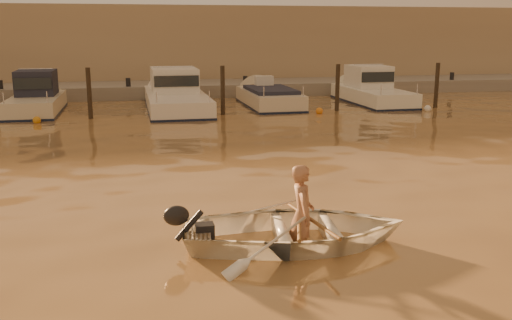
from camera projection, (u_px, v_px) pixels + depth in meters
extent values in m
plane|color=brown|center=(353.00, 219.00, 10.59)|extent=(160.00, 160.00, 0.00)
imported|color=white|center=(296.00, 230.00, 9.27)|extent=(3.90, 2.99, 0.75)
imported|color=#A16D50|center=(302.00, 214.00, 9.22)|extent=(0.46, 0.64, 1.64)
cylinder|color=brown|center=(311.00, 220.00, 9.25)|extent=(0.27, 2.10, 0.13)
cylinder|color=brown|center=(299.00, 220.00, 9.23)|extent=(0.65, 2.03, 0.13)
cylinder|color=#2D2319|center=(89.00, 96.00, 22.37)|extent=(0.18, 0.18, 2.20)
cylinder|color=#2D2319|center=(223.00, 93.00, 23.48)|extent=(0.18, 0.18, 2.20)
cylinder|color=#2D2319|center=(337.00, 90.00, 24.53)|extent=(0.18, 0.18, 2.20)
cylinder|color=#2D2319|center=(436.00, 88.00, 25.52)|extent=(0.18, 0.18, 2.20)
sphere|color=orange|center=(37.00, 120.00, 21.46)|extent=(0.30, 0.30, 0.30)
sphere|color=white|center=(196.00, 115.00, 22.82)|extent=(0.30, 0.30, 0.30)
sphere|color=orange|center=(319.00, 111.00, 23.91)|extent=(0.30, 0.30, 0.30)
sphere|color=white|center=(428.00, 109.00, 24.66)|extent=(0.30, 0.30, 0.30)
cube|color=gray|center=(204.00, 92.00, 31.02)|extent=(52.00, 4.00, 1.00)
cube|color=#9E8466|center=(192.00, 47.00, 35.75)|extent=(46.00, 7.00, 4.80)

